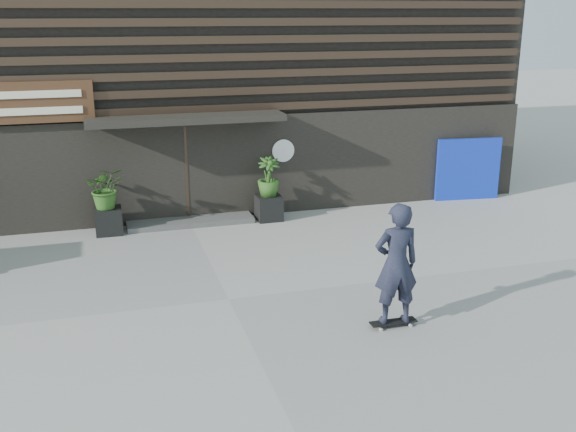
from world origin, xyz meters
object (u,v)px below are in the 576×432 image
object	(u,v)px
skateboarder	(396,264)
planter_pot_right	(269,208)
blue_tarp	(468,169)
planter_pot_left	(109,221)

from	to	relation	value
skateboarder	planter_pot_right	bearing A→B (deg)	94.18
skateboarder	blue_tarp	bearing A→B (deg)	51.58
planter_pot_left	blue_tarp	size ratio (longest dim) A/B	0.34
planter_pot_left	skateboarder	world-z (taller)	skateboarder
planter_pot_right	blue_tarp	distance (m)	5.65
blue_tarp	skateboarder	bearing A→B (deg)	-122.35
planter_pot_left	planter_pot_right	xyz separation A→B (m)	(3.80, 0.00, 0.00)
planter_pot_right	blue_tarp	xyz separation A→B (m)	(5.62, 0.30, 0.53)
planter_pot_left	blue_tarp	world-z (taller)	blue_tarp
planter_pot_left	skateboarder	xyz separation A→B (m)	(4.25, -6.21, 0.79)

